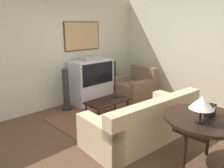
{
  "coord_description": "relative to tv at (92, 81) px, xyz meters",
  "views": [
    {
      "loc": [
        -2.63,
        -2.61,
        2.0
      ],
      "look_at": [
        0.54,
        0.69,
        0.75
      ],
      "focal_mm": 35.0,
      "sensor_mm": 36.0,
      "label": 1
    }
  ],
  "objects": [
    {
      "name": "speaker_tower_left",
      "position": [
        -0.79,
        -0.0,
        -0.1
      ],
      "size": [
        0.25,
        0.25,
        1.0
      ],
      "color": "black",
      "rests_on": "ground_plane"
    },
    {
      "name": "couch",
      "position": [
        -0.55,
        -2.16,
        -0.28
      ],
      "size": [
        2.21,
        1.11,
        0.82
      ],
      "rotation": [
        0.0,
        0.0,
        3.06
      ],
      "color": "#CCB289",
      "rests_on": "ground_plane"
    },
    {
      "name": "coffee_table",
      "position": [
        -0.37,
        -1.02,
        -0.22
      ],
      "size": [
        0.96,
        0.51,
        0.4
      ],
      "color": "black",
      "rests_on": "ground_plane"
    },
    {
      "name": "mantel_clock",
      "position": [
        -0.53,
        -3.27,
        0.28
      ],
      "size": [
        0.17,
        0.1,
        0.17
      ],
      "color": "black",
      "rests_on": "console_table"
    },
    {
      "name": "remote",
      "position": [
        -0.13,
        -1.0,
        -0.17
      ],
      "size": [
        0.12,
        0.16,
        0.02
      ],
      "color": "black",
      "rests_on": "coffee_table"
    },
    {
      "name": "wall_right",
      "position": [
        1.82,
        -1.74,
        0.77
      ],
      "size": [
        0.06,
        12.0,
        2.7
      ],
      "color": "beige",
      "rests_on": "ground_plane"
    },
    {
      "name": "tv",
      "position": [
        0.0,
        0.0,
        0.0
      ],
      "size": [
        1.08,
        0.56,
        1.21
      ],
      "color": "silver",
      "rests_on": "ground_plane"
    },
    {
      "name": "table_lamp",
      "position": [
        -0.83,
        -3.27,
        0.47
      ],
      "size": [
        0.31,
        0.31,
        0.36
      ],
      "color": "black",
      "rests_on": "console_table"
    },
    {
      "name": "ground_plane",
      "position": [
        -0.81,
        -1.74,
        -0.58
      ],
      "size": [
        12.0,
        12.0,
        0.0
      ],
      "primitive_type": "plane",
      "color": "brown"
    },
    {
      "name": "area_rug",
      "position": [
        -0.44,
        -1.11,
        -0.57
      ],
      "size": [
        2.09,
        1.88,
        0.01
      ],
      "color": "brown",
      "rests_on": "ground_plane"
    },
    {
      "name": "console_table",
      "position": [
        -0.62,
        -3.25,
        0.13
      ],
      "size": [
        1.08,
        1.08,
        0.78
      ],
      "color": "black",
      "rests_on": "ground_plane"
    },
    {
      "name": "speaker_tower_right",
      "position": [
        0.79,
        -0.0,
        -0.1
      ],
      "size": [
        0.25,
        0.25,
        1.0
      ],
      "color": "black",
      "rests_on": "ground_plane"
    },
    {
      "name": "armchair",
      "position": [
        1.05,
        -0.61,
        -0.28
      ],
      "size": [
        0.96,
        0.95,
        0.87
      ],
      "rotation": [
        0.0,
        0.0,
        -1.66
      ],
      "color": "brown",
      "rests_on": "ground_plane"
    },
    {
      "name": "wall_back",
      "position": [
        -0.79,
        0.39,
        0.78
      ],
      "size": [
        12.0,
        0.1,
        2.7
      ],
      "color": "beige",
      "rests_on": "ground_plane"
    }
  ]
}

